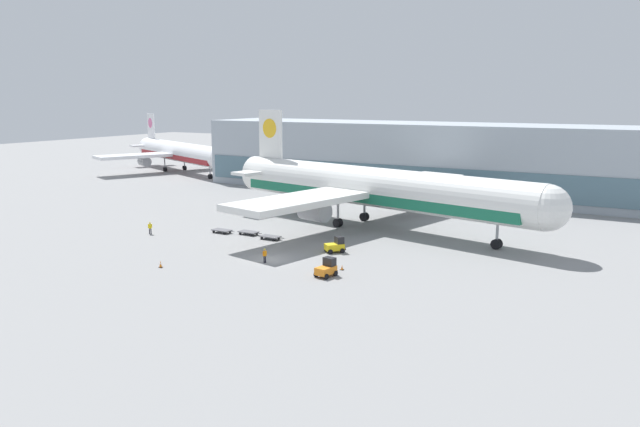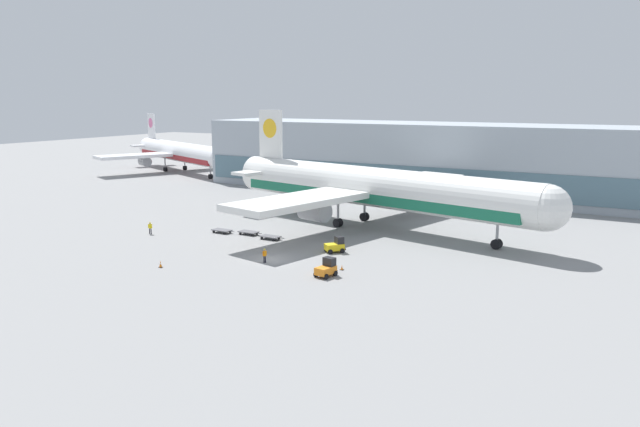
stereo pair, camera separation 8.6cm
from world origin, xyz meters
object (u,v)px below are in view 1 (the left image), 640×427
airplane_distant (179,152)px  baggage_dolly_second (249,232)px  baggage_dolly_third (270,237)px  baggage_dolly_lead (222,230)px  ground_crew_near (265,255)px  ground_crew_far (150,227)px  baggage_tug_foreground (327,268)px  baggage_tug_mid (336,245)px  traffic_cone_far (161,264)px  traffic_cone_near (342,268)px  airplane_main (369,188)px

airplane_distant → baggage_dolly_second: (59.97, -52.17, -4.61)m
baggage_dolly_third → baggage_dolly_lead: bearing=-177.8°
ground_crew_near → ground_crew_far: ground_crew_far is taller
baggage_tug_foreground → baggage_tug_mid: size_ratio=0.95×
traffic_cone_far → airplane_distant: bearing=130.8°
ground_crew_near → traffic_cone_far: 11.91m
traffic_cone_near → baggage_tug_foreground: bearing=-95.4°
ground_crew_near → baggage_tug_foreground: bearing=-78.0°
baggage_tug_foreground → ground_crew_far: baggage_tug_foreground is taller
baggage_tug_mid → baggage_dolly_second: bearing=120.5°
airplane_distant → ground_crew_far: 75.75m
ground_crew_far → baggage_dolly_second: bearing=168.3°
airplane_distant → ground_crew_near: airplane_distant is taller
baggage_dolly_lead → traffic_cone_far: size_ratio=4.75×
baggage_dolly_lead → ground_crew_near: bearing=-33.4°
airplane_distant → traffic_cone_far: 94.01m
baggage_tug_mid → traffic_cone_near: baggage_tug_mid is taller
ground_crew_near → traffic_cone_far: bearing=148.9°
baggage_tug_mid → ground_crew_near: size_ratio=1.61×
baggage_dolly_third → ground_crew_near: (6.29, -10.46, 0.62)m
baggage_dolly_second → baggage_dolly_third: (4.31, -0.92, 0.00)m
baggage_tug_mid → traffic_cone_near: (4.45, -6.81, -0.60)m
baggage_tug_mid → traffic_cone_far: bearing=179.7°
baggage_dolly_second → traffic_cone_near: (19.87, -9.58, -0.11)m
ground_crew_far → baggage_tug_foreground: bearing=129.5°
traffic_cone_far → baggage_dolly_lead: bearing=106.8°
airplane_distant → baggage_tug_mid: airplane_distant is taller
baggage_dolly_second → ground_crew_far: size_ratio=2.13×
airplane_distant → baggage_dolly_third: 83.49m
ground_crew_near → traffic_cone_far: ground_crew_near is taller
baggage_tug_mid → airplane_main: bearing=51.2°
baggage_dolly_second → baggage_tug_mid: bearing=-8.1°
baggage_dolly_second → traffic_cone_far: 18.96m
baggage_tug_mid → ground_crew_far: 28.01m
baggage_tug_mid → baggage_dolly_third: bearing=121.3°
baggage_tug_foreground → baggage_dolly_lead: 26.34m
ground_crew_far → airplane_distant: bearing=-90.8°
airplane_main → baggage_dolly_third: 17.27m
baggage_dolly_lead → ground_crew_far: 10.08m
airplane_main → baggage_dolly_third: (-8.14, -14.23, -5.45)m
airplane_main → baggage_dolly_second: airplane_main is taller
baggage_dolly_second → baggage_dolly_third: 4.41m
airplane_main → traffic_cone_near: bearing=-59.6°
airplane_main → baggage_dolly_lead: size_ratio=15.38×
baggage_tug_mid → baggage_dolly_lead: 19.54m
baggage_tug_mid → baggage_tug_foreground: bearing=-116.3°
baggage_tug_mid → ground_crew_far: size_ratio=1.58×
baggage_dolly_lead → ground_crew_near: ground_crew_near is taller
baggage_tug_mid → traffic_cone_far: 21.38m
baggage_dolly_second → traffic_cone_near: 22.06m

